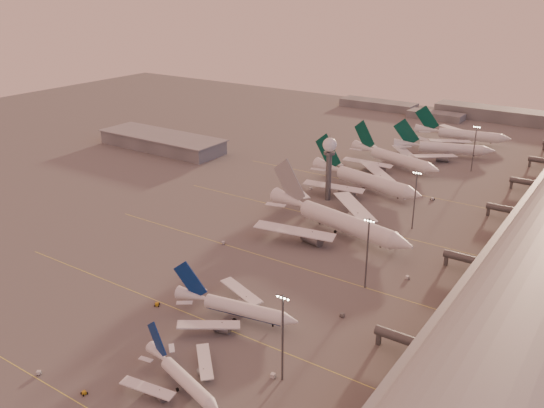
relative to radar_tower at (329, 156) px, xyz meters
The scene contains 26 objects.
ground 121.92m from the radar_tower, 92.39° to the right, with size 700.00×700.00×0.00m, color #5B5959.
taxiway_markings 71.83m from the radar_tower, 68.66° to the right, with size 180.00×185.25×0.02m.
hangar 127.68m from the radar_tower, behind, with size 82.00×27.00×8.50m.
radar_tower is the anchor object (origin of this frame).
mast_a 131.38m from the radar_tower, 66.17° to the right, with size 3.60×0.56×25.00m.
mast_b 82.32m from the radar_tower, 52.43° to the right, with size 3.60×0.56×25.00m.
mast_c 46.66m from the radar_tower, 12.53° to the right, with size 3.60×0.56×25.00m.
mast_d 91.11m from the radar_tower, 61.74° to the left, with size 3.60×0.56×25.00m.
distant_horizon 205.86m from the radar_tower, 90.67° to the left, with size 165.00×37.50×9.00m.
narrowbody_near 142.11m from the radar_tower, 75.98° to the right, with size 32.07×25.22×12.87m.
narrowbody_mid 108.82m from the radar_tower, 76.06° to the right, with size 41.00×32.45×16.13m.
widebody_white 42.10m from the radar_tower, 55.51° to the right, with size 71.17×56.43×25.38m.
greentail_a 28.16m from the radar_tower, 66.31° to the left, with size 64.00×51.10×23.61m.
greentail_b 66.13m from the radar_tower, 84.77° to the left, with size 57.94×46.07×21.77m.
greentail_c 102.74m from the radar_tower, 77.83° to the left, with size 55.30×43.92×20.88m.
greentail_d 137.65m from the radar_tower, 81.18° to the left, with size 58.83×47.17×21.48m.
gsv_truck_a 154.75m from the radar_tower, 90.05° to the right, with size 5.47×4.78×2.18m.
gsv_tug_near 154.35m from the radar_tower, 84.17° to the right, with size 2.27×3.28×0.87m.
gsv_catering_a 132.22m from the radar_tower, 67.15° to the right, with size 5.99×3.38×4.66m.
gsv_tug_mid 114.01m from the radar_tower, 89.54° to the right, with size 3.77×4.08×1.00m.
gsv_truck_b 102.00m from the radar_tower, 58.37° to the right, with size 6.23×2.94×2.42m.
gsv_truck_c 68.45m from the radar_tower, 98.53° to the right, with size 5.81×5.31×2.35m.
gsv_catering_b 81.17m from the radar_tower, 40.84° to the right, with size 6.01×4.18×4.52m.
gsv_tug_far 35.53m from the radar_tower, 66.87° to the right, with size 3.51×3.53×0.89m.
gsv_truck_d 25.12m from the radar_tower, 150.96° to the left, with size 2.34×5.70×2.26m.
gsv_tug_hangar 52.75m from the radar_tower, 33.15° to the left, with size 4.01×2.87×1.04m.
Camera 1 is at (123.50, -101.56, 95.84)m, focal length 38.00 mm.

